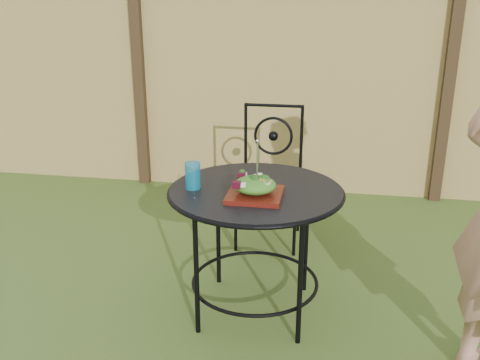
% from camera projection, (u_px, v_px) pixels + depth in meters
% --- Properties ---
extents(ground, '(60.00, 60.00, 0.00)m').
position_uv_depth(ground, '(244.00, 330.00, 2.83)').
color(ground, '#214215').
rests_on(ground, ground).
extents(fence, '(8.00, 0.12, 1.90)m').
position_uv_depth(fence, '(287.00, 84.00, 4.55)').
color(fence, tan).
rests_on(fence, ground).
extents(patio_table, '(0.92, 0.92, 0.72)m').
position_uv_depth(patio_table, '(256.00, 213.00, 2.82)').
color(patio_table, black).
rests_on(patio_table, ground).
extents(patio_chair, '(0.46, 0.46, 0.95)m').
position_uv_depth(patio_chair, '(270.00, 172.00, 3.74)').
color(patio_chair, black).
rests_on(patio_chair, ground).
extents(salad_plate, '(0.27, 0.27, 0.02)m').
position_uv_depth(salad_plate, '(255.00, 195.00, 2.66)').
color(salad_plate, '#440A09').
rests_on(salad_plate, patio_table).
extents(salad, '(0.21, 0.21, 0.08)m').
position_uv_depth(salad, '(255.00, 185.00, 2.64)').
color(salad, '#235614').
rests_on(salad, salad_plate).
extents(fork, '(0.01, 0.01, 0.18)m').
position_uv_depth(fork, '(257.00, 160.00, 2.60)').
color(fork, silver).
rests_on(fork, salad).
extents(drinking_glass, '(0.08, 0.08, 0.14)m').
position_uv_depth(drinking_glass, '(193.00, 176.00, 2.76)').
color(drinking_glass, '#0B688A').
rests_on(drinking_glass, patio_table).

